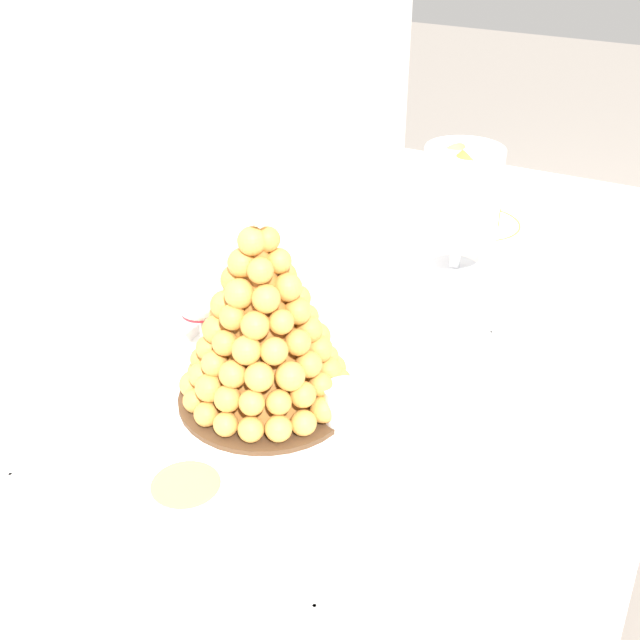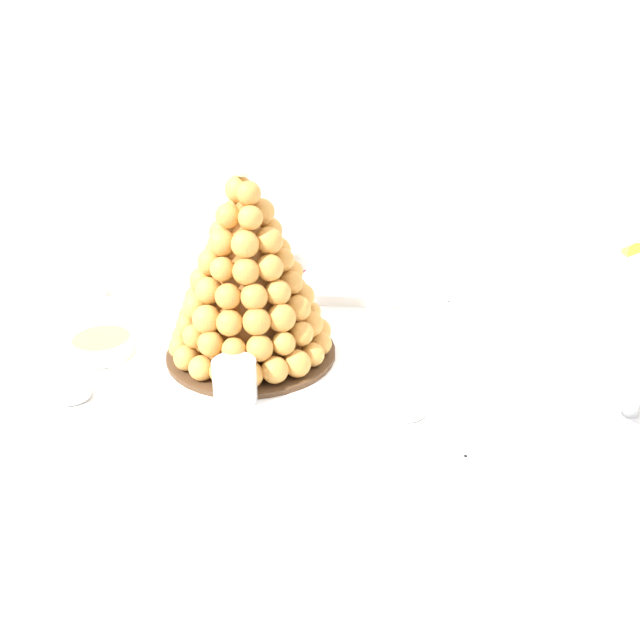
{
  "view_description": "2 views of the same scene",
  "coord_description": "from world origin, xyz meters",
  "px_view_note": "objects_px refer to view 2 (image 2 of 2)",
  "views": [
    {
      "loc": [
        -1.03,
        -0.44,
        1.46
      ],
      "look_at": [
        -0.14,
        0.03,
        0.85
      ],
      "focal_mm": 45.44,
      "sensor_mm": 36.0,
      "label": 1
    },
    {
      "loc": [
        -0.02,
        -0.87,
        1.29
      ],
      "look_at": [
        -0.12,
        0.0,
        0.85
      ],
      "focal_mm": 40.81,
      "sensor_mm": 36.0,
      "label": 2
    }
  ],
  "objects_px": {
    "serving_tray": "(249,364)",
    "creme_brulee_ramekin": "(102,345)",
    "dessert_cup_left": "(70,381)",
    "wine_glass": "(289,255)",
    "croquembouche": "(248,281)",
    "dessert_cup_mid_left": "(235,382)",
    "dessert_cup_centre": "(403,393)"
  },
  "relations": [
    {
      "from": "serving_tray",
      "to": "wine_glass",
      "type": "xyz_separation_m",
      "value": [
        0.04,
        0.16,
        0.11
      ]
    },
    {
      "from": "wine_glass",
      "to": "creme_brulee_ramekin",
      "type": "bearing_deg",
      "value": -149.42
    },
    {
      "from": "dessert_cup_left",
      "to": "creme_brulee_ramekin",
      "type": "distance_m",
      "value": 0.12
    },
    {
      "from": "serving_tray",
      "to": "croquembouche",
      "type": "xyz_separation_m",
      "value": [
        0.0,
        0.02,
        0.12
      ]
    },
    {
      "from": "dessert_cup_mid_left",
      "to": "creme_brulee_ramekin",
      "type": "bearing_deg",
      "value": 155.52
    },
    {
      "from": "serving_tray",
      "to": "dessert_cup_left",
      "type": "bearing_deg",
      "value": -151.97
    },
    {
      "from": "serving_tray",
      "to": "wine_glass",
      "type": "relative_size",
      "value": 3.71
    },
    {
      "from": "serving_tray",
      "to": "croquembouche",
      "type": "relative_size",
      "value": 2.0
    },
    {
      "from": "dessert_cup_left",
      "to": "dessert_cup_centre",
      "type": "relative_size",
      "value": 0.9
    },
    {
      "from": "croquembouche",
      "to": "dessert_cup_mid_left",
      "type": "height_order",
      "value": "croquembouche"
    },
    {
      "from": "wine_glass",
      "to": "dessert_cup_left",
      "type": "bearing_deg",
      "value": -133.28
    },
    {
      "from": "dessert_cup_centre",
      "to": "creme_brulee_ramekin",
      "type": "bearing_deg",
      "value": 166.74
    },
    {
      "from": "wine_glass",
      "to": "serving_tray",
      "type": "bearing_deg",
      "value": -103.64
    },
    {
      "from": "dessert_cup_left",
      "to": "dessert_cup_centre",
      "type": "bearing_deg",
      "value": 1.75
    },
    {
      "from": "dessert_cup_mid_left",
      "to": "creme_brulee_ramekin",
      "type": "relative_size",
      "value": 0.63
    },
    {
      "from": "dessert_cup_left",
      "to": "dessert_cup_centre",
      "type": "distance_m",
      "value": 0.45
    },
    {
      "from": "serving_tray",
      "to": "dessert_cup_centre",
      "type": "height_order",
      "value": "dessert_cup_centre"
    },
    {
      "from": "serving_tray",
      "to": "creme_brulee_ramekin",
      "type": "distance_m",
      "value": 0.22
    },
    {
      "from": "dessert_cup_left",
      "to": "serving_tray",
      "type": "bearing_deg",
      "value": 28.03
    },
    {
      "from": "dessert_cup_left",
      "to": "creme_brulee_ramekin",
      "type": "height_order",
      "value": "dessert_cup_left"
    },
    {
      "from": "dessert_cup_centre",
      "to": "wine_glass",
      "type": "height_order",
      "value": "wine_glass"
    },
    {
      "from": "croquembouche",
      "to": "wine_glass",
      "type": "bearing_deg",
      "value": 74.02
    },
    {
      "from": "dessert_cup_mid_left",
      "to": "dessert_cup_centre",
      "type": "height_order",
      "value": "same"
    },
    {
      "from": "croquembouche",
      "to": "creme_brulee_ramekin",
      "type": "distance_m",
      "value": 0.25
    },
    {
      "from": "serving_tray",
      "to": "dessert_cup_left",
      "type": "height_order",
      "value": "dessert_cup_left"
    },
    {
      "from": "dessert_cup_left",
      "to": "wine_glass",
      "type": "relative_size",
      "value": 0.32
    },
    {
      "from": "dessert_cup_left",
      "to": "dessert_cup_centre",
      "type": "height_order",
      "value": "dessert_cup_centre"
    },
    {
      "from": "serving_tray",
      "to": "creme_brulee_ramekin",
      "type": "height_order",
      "value": "creme_brulee_ramekin"
    },
    {
      "from": "dessert_cup_left",
      "to": "dessert_cup_mid_left",
      "type": "bearing_deg",
      "value": 4.25
    },
    {
      "from": "wine_glass",
      "to": "dessert_cup_centre",
      "type": "bearing_deg",
      "value": -54.07
    },
    {
      "from": "serving_tray",
      "to": "creme_brulee_ramekin",
      "type": "bearing_deg",
      "value": 179.35
    },
    {
      "from": "dessert_cup_left",
      "to": "croquembouche",
      "type": "bearing_deg",
      "value": 32.68
    }
  ]
}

